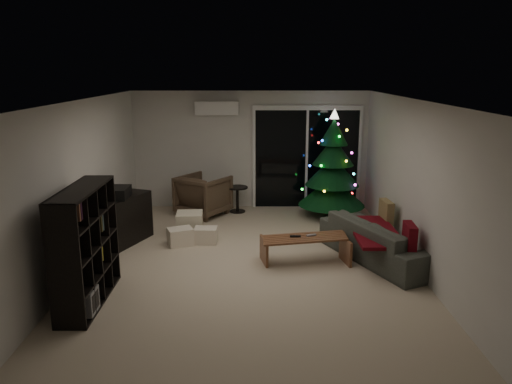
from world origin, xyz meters
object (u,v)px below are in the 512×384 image
sofa (380,240)px  coffee_table (305,250)px  armchair (203,195)px  media_cabinet (118,222)px  bookshelf (71,246)px  christmas_tree (333,164)px

sofa → coffee_table: sofa is taller
armchair → media_cabinet: bearing=88.9°
bookshelf → sofa: bookshelf is taller
coffee_table → armchair: bearing=113.5°
media_cabinet → coffee_table: 3.22m
bookshelf → coffee_table: bearing=2.3°
bookshelf → christmas_tree: christmas_tree is taller
bookshelf → coffee_table: (3.11, 1.33, -0.55)m
media_cabinet → christmas_tree: bearing=45.8°
sofa → coffee_table: size_ratio=1.65×
media_cabinet → armchair: bearing=77.3°
coffee_table → bookshelf: bearing=-168.1°
sofa → media_cabinet: bearing=56.2°
coffee_table → christmas_tree: (0.79, 2.51, 0.88)m
bookshelf → sofa: bearing=-2.1°
armchair → sofa: bearing=174.1°
sofa → armchair: bearing=25.7°
armchair → sofa: armchair is taller
coffee_table → media_cabinet: bearing=153.9°
bookshelf → armchair: bearing=51.4°
media_cabinet → sofa: size_ratio=0.61×
coffee_table → christmas_tree: size_ratio=0.61×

